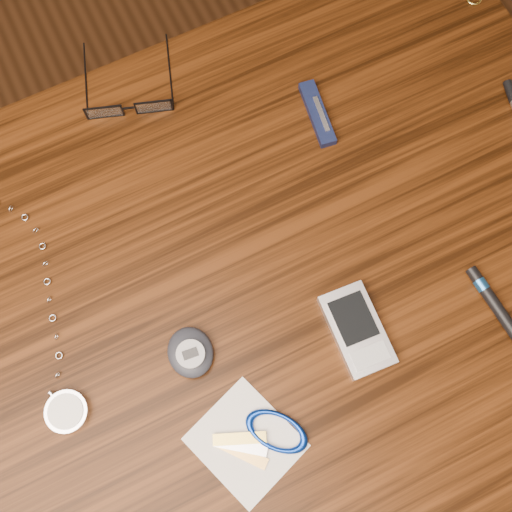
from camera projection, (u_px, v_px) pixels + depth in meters
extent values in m
plane|color=#472814|center=(242.00, 377.00, 1.45)|extent=(3.80, 3.80, 0.00)
cube|color=#391B09|center=(229.00, 305.00, 0.75)|extent=(1.00, 0.70, 0.03)
cylinder|color=#4C2814|center=(380.00, 113.00, 1.24)|extent=(0.05, 0.05, 0.71)
cube|color=black|center=(104.00, 112.00, 0.79)|extent=(0.04, 0.02, 0.02)
cube|color=white|center=(104.00, 112.00, 0.79)|extent=(0.04, 0.01, 0.02)
cylinder|color=black|center=(86.00, 80.00, 0.81)|extent=(0.04, 0.11, 0.00)
cube|color=black|center=(154.00, 107.00, 0.79)|extent=(0.04, 0.02, 0.02)
cube|color=white|center=(154.00, 107.00, 0.79)|extent=(0.04, 0.01, 0.02)
cylinder|color=black|center=(170.00, 71.00, 0.82)|extent=(0.04, 0.11, 0.00)
cube|color=black|center=(129.00, 108.00, 0.79)|extent=(0.01, 0.01, 0.00)
cylinder|color=silver|center=(67.00, 412.00, 0.69)|extent=(0.05, 0.05, 0.01)
cylinder|color=silver|center=(65.00, 411.00, 0.68)|extent=(0.04, 0.04, 0.00)
cylinder|color=silver|center=(52.00, 394.00, 0.69)|extent=(0.01, 0.01, 0.01)
torus|color=silver|center=(58.00, 375.00, 0.70)|extent=(0.01, 0.01, 0.01)
torus|color=silver|center=(59.00, 356.00, 0.71)|extent=(0.01, 0.01, 0.00)
torus|color=silver|center=(57.00, 336.00, 0.72)|extent=(0.01, 0.01, 0.01)
torus|color=silver|center=(53.00, 318.00, 0.72)|extent=(0.01, 0.01, 0.00)
torus|color=silver|center=(49.00, 300.00, 0.73)|extent=(0.01, 0.01, 0.01)
torus|color=silver|center=(47.00, 281.00, 0.73)|extent=(0.01, 0.01, 0.00)
torus|color=silver|center=(46.00, 264.00, 0.74)|extent=(0.01, 0.00, 0.01)
torus|color=silver|center=(42.00, 246.00, 0.75)|extent=(0.01, 0.01, 0.00)
torus|color=silver|center=(36.00, 230.00, 0.75)|extent=(0.01, 0.00, 0.01)
torus|color=silver|center=(25.00, 217.00, 0.76)|extent=(0.01, 0.01, 0.00)
torus|color=silver|center=(11.00, 209.00, 0.76)|extent=(0.01, 0.01, 0.01)
cube|color=silver|center=(357.00, 330.00, 0.71)|extent=(0.06, 0.10, 0.01)
cube|color=black|center=(353.00, 318.00, 0.71)|extent=(0.04, 0.06, 0.00)
cube|color=#A5A9AD|center=(370.00, 356.00, 0.70)|extent=(0.04, 0.02, 0.00)
ellipsoid|color=black|center=(190.00, 352.00, 0.70)|extent=(0.06, 0.06, 0.02)
cylinder|color=gray|center=(190.00, 354.00, 0.69)|extent=(0.03, 0.03, 0.00)
cube|color=black|center=(190.00, 354.00, 0.69)|extent=(0.02, 0.01, 0.00)
cube|color=silver|center=(246.00, 442.00, 0.68)|extent=(0.12, 0.13, 0.00)
torus|color=#0A2B95|center=(277.00, 431.00, 0.68)|extent=(0.08, 0.08, 0.01)
cube|color=olive|center=(242.00, 453.00, 0.68)|extent=(0.05, 0.05, 0.00)
cube|color=silver|center=(241.00, 446.00, 0.68)|extent=(0.05, 0.04, 0.00)
cube|color=olive|center=(240.00, 439.00, 0.68)|extent=(0.06, 0.03, 0.00)
cube|color=#0F1A36|center=(317.00, 114.00, 0.80)|extent=(0.03, 0.09, 0.01)
cube|color=silver|center=(321.00, 114.00, 0.79)|extent=(0.01, 0.05, 0.00)
cylinder|color=black|center=(511.00, 92.00, 0.80)|extent=(0.02, 0.03, 0.01)
cylinder|color=black|center=(496.00, 306.00, 0.72)|extent=(0.02, 0.10, 0.01)
cylinder|color=#1F5BA7|center=(481.00, 285.00, 0.73)|extent=(0.01, 0.01, 0.01)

